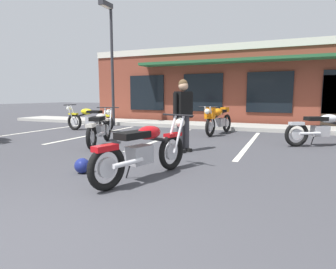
# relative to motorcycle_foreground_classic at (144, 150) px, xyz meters

# --- Properties ---
(ground_plane) EXTENTS (80.00, 80.00, 0.00)m
(ground_plane) POSITION_rel_motorcycle_foreground_classic_xyz_m (-0.15, 0.82, -0.46)
(ground_plane) COLOR #3D3D42
(sidewalk_kerb) EXTENTS (22.00, 1.80, 0.14)m
(sidewalk_kerb) POSITION_rel_motorcycle_foreground_classic_xyz_m (-0.15, 7.71, -0.39)
(sidewalk_kerb) COLOR #A8A59E
(sidewalk_kerb) RESTS_ON ground_plane
(brick_storefront_building) EXTENTS (14.40, 6.39, 3.56)m
(brick_storefront_building) POSITION_rel_motorcycle_foreground_classic_xyz_m (-0.15, 11.59, 1.32)
(brick_storefront_building) COLOR brown
(brick_storefront_building) RESTS_ON ground_plane
(painted_stall_lines) EXTENTS (12.86, 4.80, 0.01)m
(painted_stall_lines) POSITION_rel_motorcycle_foreground_classic_xyz_m (-0.15, 4.11, -0.46)
(painted_stall_lines) COLOR silver
(painted_stall_lines) RESTS_ON ground_plane
(motorcycle_foreground_classic) EXTENTS (0.90, 2.06, 0.98)m
(motorcycle_foreground_classic) POSITION_rel_motorcycle_foreground_classic_xyz_m (0.00, 0.00, 0.00)
(motorcycle_foreground_classic) COLOR black
(motorcycle_foreground_classic) RESTS_ON ground_plane
(motorcycle_red_sportbike) EXTENTS (1.05, 2.02, 0.98)m
(motorcycle_red_sportbike) POSITION_rel_motorcycle_foreground_classic_xyz_m (-2.54, 2.32, 0.00)
(motorcycle_red_sportbike) COLOR black
(motorcycle_red_sportbike) RESTS_ON ground_plane
(motorcycle_silver_naked) EXTENTS (0.75, 2.10, 0.98)m
(motorcycle_silver_naked) POSITION_rel_motorcycle_foreground_classic_xyz_m (-0.12, 5.57, 0.07)
(motorcycle_silver_naked) COLOR black
(motorcycle_silver_naked) RESTS_ON ground_plane
(motorcycle_green_cafe_racer) EXTENTS (2.11, 0.66, 0.98)m
(motorcycle_green_cafe_racer) POSITION_rel_motorcycle_foreground_classic_xyz_m (-4.74, 4.67, 0.00)
(motorcycle_green_cafe_racer) COLOR black
(motorcycle_green_cafe_racer) RESTS_ON ground_plane
(motorcycle_orange_scrambler) EXTENTS (1.91, 1.28, 0.98)m
(motorcycle_orange_scrambler) POSITION_rel_motorcycle_foreground_classic_xyz_m (2.94, 4.40, 0.00)
(motorcycle_orange_scrambler) COLOR black
(motorcycle_orange_scrambler) RESTS_ON ground_plane
(person_in_shorts_foreground) EXTENTS (0.39, 0.58, 1.68)m
(person_in_shorts_foreground) POSITION_rel_motorcycle_foreground_classic_xyz_m (-0.17, 2.27, 0.49)
(person_in_shorts_foreground) COLOR black
(person_in_shorts_foreground) RESTS_ON ground_plane
(helmet_on_pavement) EXTENTS (0.26, 0.26, 0.26)m
(helmet_on_pavement) POSITION_rel_motorcycle_foreground_classic_xyz_m (-1.11, -0.14, -0.33)
(helmet_on_pavement) COLOR navy
(helmet_on_pavement) RESTS_ON ground_plane
(parking_lot_lamp_post) EXTENTS (0.24, 0.76, 5.06)m
(parking_lot_lamp_post) POSITION_rel_motorcycle_foreground_classic_xyz_m (-4.98, 6.51, 2.81)
(parking_lot_lamp_post) COLOR #2D2D33
(parking_lot_lamp_post) RESTS_ON ground_plane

